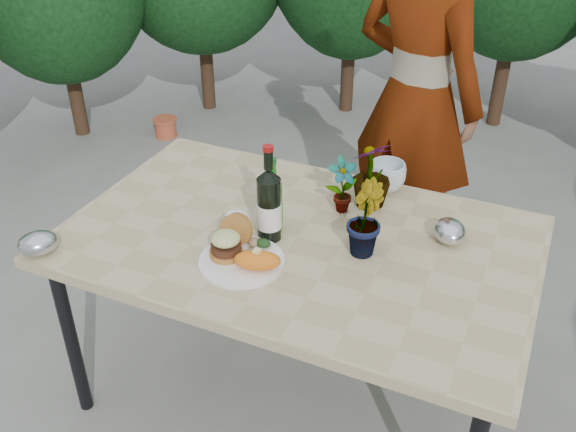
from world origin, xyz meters
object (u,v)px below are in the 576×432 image
at_px(patio_table, 297,250).
at_px(person, 416,99).
at_px(dinner_plate, 242,261).
at_px(wine_bottle, 269,206).

bearing_deg(patio_table, person, 82.72).
height_order(patio_table, dinner_plate, dinner_plate).
height_order(dinner_plate, wine_bottle, wine_bottle).
xyz_separation_m(patio_table, dinner_plate, (-0.10, -0.22, 0.06)).
height_order(patio_table, wine_bottle, wine_bottle).
relative_size(patio_table, wine_bottle, 4.59).
bearing_deg(wine_bottle, dinner_plate, -120.34).
bearing_deg(person, patio_table, 102.99).
distance_m(wine_bottle, person, 1.09).
xyz_separation_m(wine_bottle, person, (0.22, 1.07, 0.02)).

